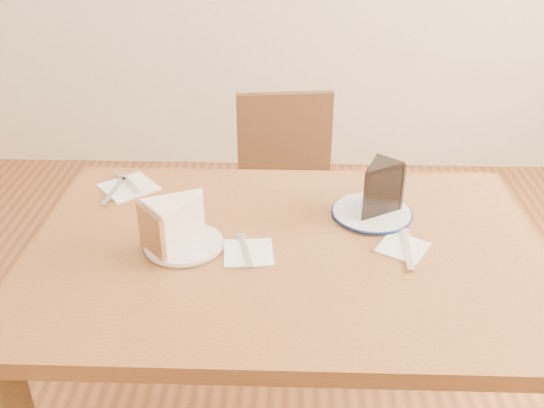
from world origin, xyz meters
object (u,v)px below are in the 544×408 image
at_px(chocolate_cake, 376,192).
at_px(carrot_cake, 179,222).
at_px(chair_far, 288,201).
at_px(plate_cream, 184,244).
at_px(table, 287,280).
at_px(plate_navy, 372,213).

bearing_deg(chocolate_cake, carrot_cake, 56.91).
height_order(chair_far, carrot_cake, carrot_cake).
bearing_deg(plate_cream, table, 2.35).
relative_size(table, chocolate_cake, 9.87).
distance_m(table, plate_cream, 0.26).
xyz_separation_m(chair_far, chocolate_cake, (0.22, -0.59, 0.36)).
relative_size(plate_navy, carrot_cake, 1.43).
xyz_separation_m(table, plate_navy, (0.21, 0.15, 0.10)).
xyz_separation_m(table, plate_cream, (-0.24, -0.01, 0.10)).
relative_size(plate_navy, chocolate_cake, 1.62).
bearing_deg(table, chair_far, 90.16).
xyz_separation_m(chair_far, carrot_cake, (-0.25, -0.73, 0.35)).
bearing_deg(chocolate_cake, plate_cream, 57.90).
relative_size(table, chair_far, 1.45).
bearing_deg(table, plate_cream, -177.65).
relative_size(chair_far, plate_cream, 4.64).
bearing_deg(carrot_cake, plate_navy, 66.59).
bearing_deg(chair_far, table, 83.03).
bearing_deg(chocolate_cake, table, 72.63).
xyz_separation_m(table, chocolate_cake, (0.22, 0.14, 0.17)).
xyz_separation_m(plate_navy, carrot_cake, (-0.46, -0.15, 0.06)).
relative_size(chair_far, plate_navy, 4.20).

